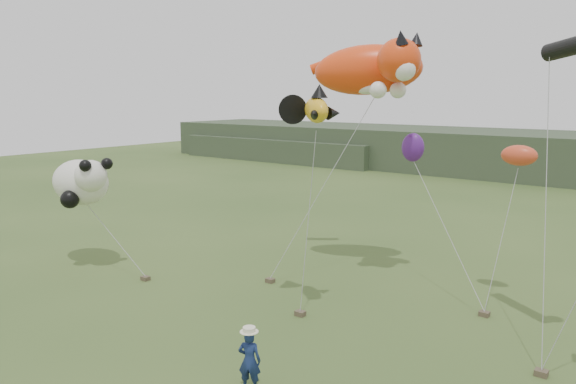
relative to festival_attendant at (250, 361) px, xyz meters
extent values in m
plane|color=#385123|center=(-0.92, -0.06, -0.81)|extent=(120.00, 120.00, 0.00)
cube|color=#2D3D28|center=(-0.92, 44.94, 1.19)|extent=(90.00, 12.00, 4.00)
cube|color=#2D3D28|center=(-30.92, 41.94, 0.44)|extent=(25.00, 8.00, 2.50)
imported|color=navy|center=(0.00, 0.00, 0.00)|extent=(0.70, 0.60, 1.63)
cube|color=brown|center=(-4.88, 6.80, -0.73)|extent=(0.33, 0.27, 0.17)
cube|color=brown|center=(-1.87, 4.75, -0.73)|extent=(0.33, 0.27, 0.17)
cube|color=brown|center=(5.76, 5.33, -0.73)|extent=(0.33, 0.27, 0.17)
cube|color=brown|center=(-9.10, 3.92, -0.73)|extent=(0.33, 0.27, 0.17)
cube|color=brown|center=(3.16, 8.55, -0.73)|extent=(0.33, 0.27, 0.17)
ellipsoid|color=#F13E10|center=(-2.93, 10.89, 7.68)|extent=(5.01, 3.83, 2.29)
sphere|color=#F13E10|center=(-1.07, 9.96, 7.96)|extent=(1.68, 1.68, 1.68)
cone|color=black|center=(-0.79, 9.49, 8.75)|extent=(0.52, 0.64, 0.63)
cone|color=black|center=(-0.60, 10.43, 8.75)|extent=(0.52, 0.60, 0.60)
sphere|color=white|center=(-0.69, 9.68, 7.59)|extent=(0.84, 0.84, 0.84)
ellipsoid|color=white|center=(-2.74, 10.61, 6.93)|extent=(1.64, 0.82, 0.51)
sphere|color=white|center=(-1.63, 9.40, 6.84)|extent=(0.65, 0.65, 0.65)
sphere|color=white|center=(-1.44, 10.71, 6.84)|extent=(0.65, 0.65, 0.65)
cylinder|color=#F13E10|center=(-5.35, 11.64, 8.05)|extent=(1.74, 1.27, 1.01)
ellipsoid|color=gold|center=(-1.54, 5.14, 6.18)|extent=(1.66, 1.52, 0.95)
cone|color=black|center=(-2.86, 5.47, 6.18)|extent=(1.22, 1.25, 0.99)
cone|color=black|center=(-1.43, 5.14, 6.78)|extent=(0.55, 0.55, 0.44)
cone|color=black|center=(-1.21, 4.59, 6.07)|extent=(0.58, 0.62, 0.44)
cone|color=black|center=(-1.21, 5.69, 6.07)|extent=(0.58, 0.62, 0.44)
ellipsoid|color=white|center=(-13.25, 3.85, 2.85)|extent=(3.02, 2.02, 2.02)
sphere|color=white|center=(-11.90, 3.52, 3.30)|extent=(1.34, 1.34, 1.34)
sphere|color=black|center=(-11.57, 3.07, 3.80)|extent=(0.49, 0.49, 0.49)
sphere|color=black|center=(-11.46, 4.02, 3.80)|extent=(0.49, 0.49, 0.49)
sphere|color=black|center=(-12.69, 2.96, 2.29)|extent=(0.78, 0.78, 0.78)
sphere|color=black|center=(-14.14, 4.19, 2.40)|extent=(0.78, 0.78, 0.78)
ellipsoid|color=#DA4626|center=(3.31, 10.88, 4.53)|extent=(1.27, 0.74, 0.74)
ellipsoid|color=#4F1A78|center=(-1.03, 11.40, 4.53)|extent=(0.97, 0.64, 1.18)
camera|label=1|loc=(8.86, -9.97, 6.67)|focal=35.00mm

